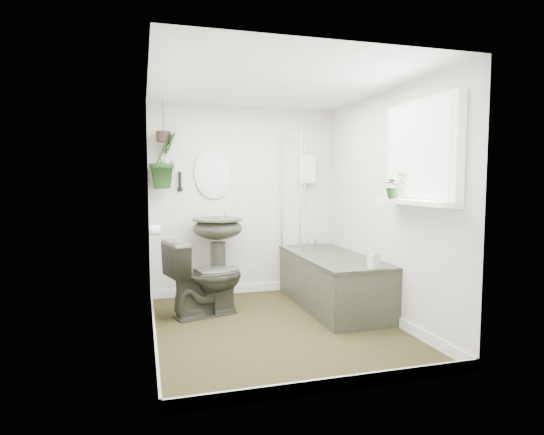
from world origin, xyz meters
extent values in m
cube|color=#2B2817|center=(0.00, 0.00, -0.01)|extent=(2.30, 2.80, 0.02)
cube|color=white|center=(0.00, 0.00, 2.31)|extent=(2.30, 2.80, 0.02)
cube|color=#EDE5CB|center=(0.00, 1.41, 1.15)|extent=(2.30, 0.02, 2.30)
cube|color=#EDE5CB|center=(0.00, -1.41, 1.15)|extent=(2.30, 0.02, 2.30)
cube|color=#EDE5CB|center=(-1.16, 0.00, 1.15)|extent=(0.02, 2.80, 2.30)
cube|color=#EDE5CB|center=(1.16, 0.00, 1.15)|extent=(0.02, 2.80, 2.30)
cube|color=white|center=(0.00, 0.00, 0.05)|extent=(2.30, 2.80, 0.10)
cube|color=white|center=(0.80, 1.34, 1.55)|extent=(0.20, 0.10, 0.35)
ellipsoid|color=silver|center=(-0.38, 1.37, 1.50)|extent=(0.46, 0.03, 0.62)
cylinder|color=black|center=(-0.78, 1.36, 1.40)|extent=(0.04, 0.04, 0.22)
cylinder|color=white|center=(-1.10, 0.70, 0.90)|extent=(0.11, 0.11, 0.11)
cube|color=white|center=(1.09, -0.70, 1.65)|extent=(0.08, 1.00, 0.90)
cube|color=white|center=(1.02, -0.70, 1.23)|extent=(0.18, 1.00, 0.04)
cube|color=white|center=(1.04, -0.70, 1.65)|extent=(0.01, 0.86, 0.76)
imported|color=#303327|center=(-0.60, 0.57, 0.41)|extent=(0.89, 0.65, 0.81)
imported|color=black|center=(0.97, -0.46, 1.36)|extent=(0.24, 0.22, 0.23)
imported|color=black|center=(-0.97, 1.25, 1.64)|extent=(0.45, 0.46, 0.65)
imported|color=#342A2A|center=(0.88, -0.29, 0.68)|extent=(0.11, 0.11, 0.21)
cylinder|color=#2E1F17|center=(-0.97, 1.25, 1.91)|extent=(0.16, 0.16, 0.12)
camera|label=1|loc=(-1.22, -4.11, 1.43)|focal=30.00mm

